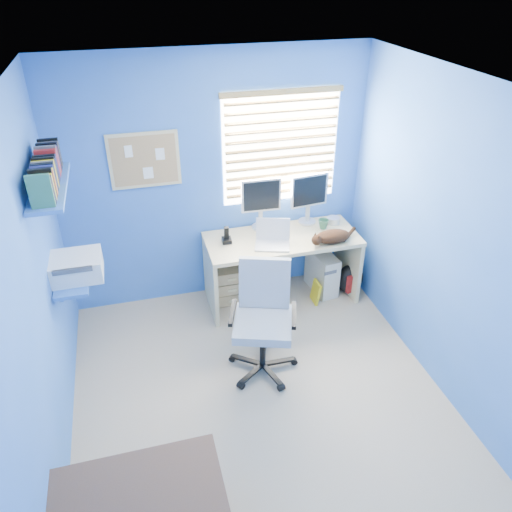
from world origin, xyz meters
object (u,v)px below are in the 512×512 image
object	(u,v)px
cat	(333,236)
office_chair	(263,333)
laptop	(273,236)
desk	(281,269)
tower_pc	(322,272)

from	to	relation	value
cat	office_chair	xyz separation A→B (m)	(-0.90, -0.71, -0.43)
laptop	office_chair	world-z (taller)	office_chair
cat	office_chair	world-z (taller)	office_chair
desk	tower_pc	bearing A→B (deg)	4.80
desk	tower_pc	world-z (taller)	desk
desk	tower_pc	xyz separation A→B (m)	(0.47, 0.04, -0.14)
cat	laptop	bearing A→B (deg)	158.74
desk	tower_pc	distance (m)	0.50
tower_pc	cat	bearing A→B (deg)	-104.18
desk	office_chair	world-z (taller)	office_chair
cat	tower_pc	world-z (taller)	cat
laptop	cat	distance (m)	0.60
office_chair	laptop	bearing A→B (deg)	68.40
tower_pc	desk	bearing A→B (deg)	177.39
cat	tower_pc	distance (m)	0.63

